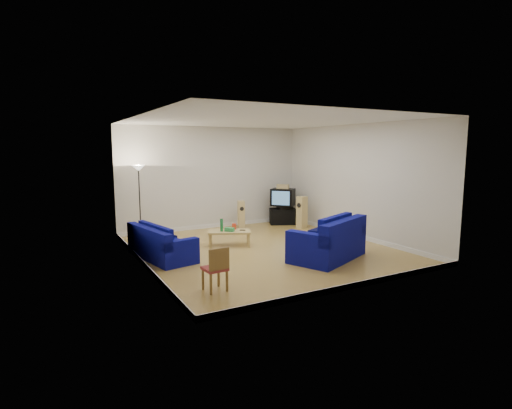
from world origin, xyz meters
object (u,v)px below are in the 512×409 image
sofa_loveseat (330,244)px  tv_stand (283,216)px  television (283,197)px  coffee_table (229,233)px  sofa_three_seat (160,246)px

sofa_loveseat → tv_stand: bearing=48.4°
sofa_loveseat → television: (1.34, 4.12, 0.55)m
tv_stand → television: 0.66m
coffee_table → television: bearing=33.3°
sofa_three_seat → television: bearing=103.4°
sofa_three_seat → sofa_loveseat: 3.92m
sofa_loveseat → tv_stand: sofa_loveseat is taller
sofa_three_seat → coffee_table: 1.95m
coffee_table → tv_stand: size_ratio=1.43×
sofa_loveseat → coffee_table: 2.71m
coffee_table → sofa_loveseat: bearing=-56.5°
sofa_three_seat → coffee_table: sofa_three_seat is taller
sofa_three_seat → tv_stand: sofa_three_seat is taller
sofa_three_seat → coffee_table: size_ratio=1.70×
coffee_table → television: 3.44m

